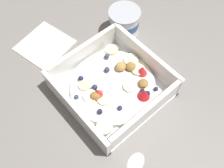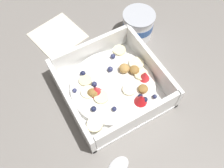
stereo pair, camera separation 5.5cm
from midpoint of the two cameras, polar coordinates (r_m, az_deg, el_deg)
ground_plane at (r=0.58m, az=-2.52°, el=-1.71°), size 2.40×2.40×0.00m
fruit_bowl at (r=0.56m, az=-2.67°, el=-0.70°), size 0.22×0.22×0.07m
yogurt_cup at (r=0.66m, az=0.33°, el=13.91°), size 0.08×0.08×0.07m
folded_napkin at (r=0.68m, az=-17.51°, el=8.43°), size 0.14×0.14×0.01m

